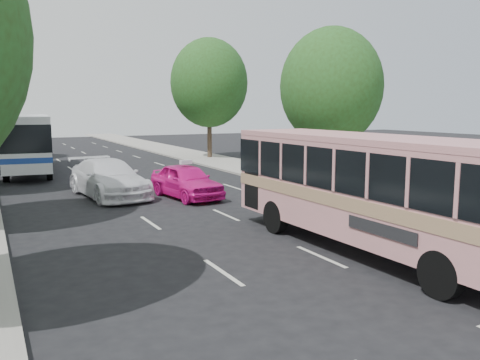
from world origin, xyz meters
TOP-DOWN VIEW (x-y plane):
  - ground at (0.00, 0.00)m, footprint 120.00×120.00m
  - sidewalk_right at (8.50, 20.00)m, footprint 4.00×90.00m
  - tree_right_near at (8.78, 7.94)m, footprint 5.10×5.10m
  - tree_right_far at (9.08, 23.94)m, footprint 6.00×6.00m
  - pink_bus at (2.46, -2.16)m, footprint 2.85×10.15m
  - pink_taxi at (1.00, 8.12)m, footprint 2.33×4.63m
  - white_pickup at (-2.00, 9.97)m, footprint 3.05×6.01m
  - tour_coach_front at (-4.50, 21.05)m, footprint 3.54×11.91m
  - taxi_roof_sign at (1.00, 8.12)m, footprint 0.57×0.25m

SIDE VIEW (x-z plane):
  - ground at x=0.00m, z-range 0.00..0.00m
  - sidewalk_right at x=8.50m, z-range 0.00..0.12m
  - pink_taxi at x=1.00m, z-range 0.00..1.51m
  - white_pickup at x=-2.00m, z-range 0.00..1.67m
  - taxi_roof_sign at x=1.00m, z-range 1.51..1.69m
  - pink_bus at x=2.46m, z-range 0.39..3.61m
  - tour_coach_front at x=-4.50m, z-range 0.36..3.87m
  - tree_right_near at x=8.78m, z-range 1.23..9.18m
  - tree_right_far at x=9.08m, z-range 1.45..10.80m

